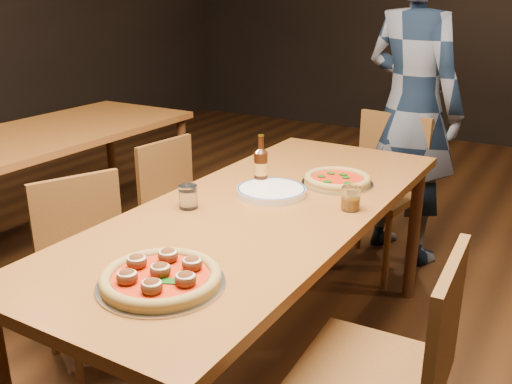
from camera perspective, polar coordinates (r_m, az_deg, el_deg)
The scene contains 14 objects.
ground at distance 2.52m, azimuth 0.61°, elevation -17.50°, with size 9.00×9.00×0.00m, color black.
table_main at distance 2.19m, azimuth 0.67°, elevation -3.13°, with size 0.80×2.00×0.75m.
table_left at distance 3.50m, azimuth -21.53°, elevation 4.20°, with size 0.80×2.00×0.75m.
chair_main_nw at distance 2.47m, azimuth -15.61°, elevation -7.89°, with size 0.39×0.39×0.83m, color brown, non-canonical shape.
chair_main_sw at distance 3.02m, azimuth -6.52°, elevation -2.25°, with size 0.38×0.38×0.82m, color brown, non-canonical shape.
chair_main_e at distance 1.82m, azimuth 11.42°, elevation -17.11°, with size 0.41×0.41×0.89m, color brown, non-canonical shape.
chair_end at distance 3.24m, azimuth 11.79°, elevation -0.10°, with size 0.42×0.42×0.91m, color brown, non-canonical shape.
pizza_meatball at distance 1.61m, azimuth -9.50°, elevation -8.38°, with size 0.36×0.36×0.07m.
pizza_margherita at distance 2.42m, azimuth 8.14°, elevation 1.24°, with size 0.30×0.30×0.04m.
plate_stack at distance 2.27m, azimuth 1.55°, elevation 0.08°, with size 0.28×0.28×0.03m, color white.
beer_bottle at distance 2.38m, azimuth 0.48°, elevation 2.50°, with size 0.06×0.06×0.21m.
water_glass at distance 2.14m, azimuth -6.80°, elevation -0.48°, with size 0.07×0.07×0.09m, color white.
amber_glass at distance 2.13m, azimuth 9.45°, elevation -0.64°, with size 0.07×0.07×0.09m, color #925610.
diner at distance 3.38m, azimuth 15.29°, elevation 8.13°, with size 0.65×0.43×1.79m, color black.
Camera 1 is at (1.01, -1.75, 1.52)m, focal length 40.00 mm.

